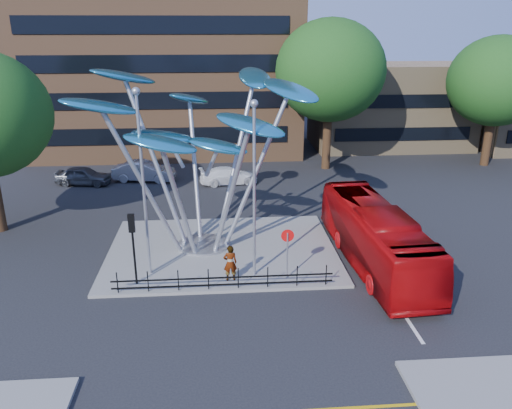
{
  "coord_description": "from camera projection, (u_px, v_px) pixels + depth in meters",
  "views": [
    {
      "loc": [
        -1.1,
        -18.38,
        11.35
      ],
      "look_at": [
        0.66,
        4.0,
        3.34
      ],
      "focal_mm": 35.0,
      "sensor_mm": 36.0,
      "label": 1
    }
  ],
  "objects": [
    {
      "name": "tree_far",
      "position": [
        497.0,
        81.0,
        41.04
      ],
      "size": [
        8.0,
        8.0,
        10.81
      ],
      "color": "black",
      "rests_on": "ground"
    },
    {
      "name": "ground",
      "position": [
        248.0,
        310.0,
        21.15
      ],
      "size": [
        120.0,
        120.0,
        0.0
      ],
      "primitive_type": "plane",
      "color": "black",
      "rests_on": "ground"
    },
    {
      "name": "street_lamp_left",
      "position": [
        142.0,
        169.0,
        22.3
      ],
      "size": [
        0.36,
        0.36,
        8.8
      ],
      "color": "#9EA0A5",
      "rests_on": "traffic_island"
    },
    {
      "name": "pedestrian_railing_front",
      "position": [
        223.0,
        281.0,
        22.49
      ],
      "size": [
        10.0,
        0.06,
        1.0
      ],
      "color": "black",
      "rests_on": "traffic_island"
    },
    {
      "name": "parked_car_mid",
      "position": [
        144.0,
        171.0,
        38.68
      ],
      "size": [
        4.93,
        2.36,
        1.56
      ],
      "primitive_type": "imported",
      "rotation": [
        0.0,
        0.0,
        1.42
      ],
      "color": "#A2A4A9",
      "rests_on": "ground"
    },
    {
      "name": "tree_right",
      "position": [
        330.0,
        71.0,
        39.69
      ],
      "size": [
        8.8,
        8.8,
        12.11
      ],
      "color": "black",
      "rests_on": "ground"
    },
    {
      "name": "pedestrian",
      "position": [
        230.0,
        263.0,
        23.1
      ],
      "size": [
        0.68,
        0.48,
        1.75
      ],
      "primitive_type": "imported",
      "rotation": [
        0.0,
        0.0,
        3.24
      ],
      "color": "gray",
      "rests_on": "traffic_island"
    },
    {
      "name": "traffic_light_island",
      "position": [
        132.0,
        234.0,
        22.25
      ],
      "size": [
        0.28,
        0.18,
        3.42
      ],
      "color": "black",
      "rests_on": "traffic_island"
    },
    {
      "name": "parked_car_right",
      "position": [
        229.0,
        176.0,
        38.04
      ],
      "size": [
        4.6,
        2.43,
        1.27
      ],
      "primitive_type": "imported",
      "rotation": [
        0.0,
        0.0,
        1.73
      ],
      "color": "white",
      "rests_on": "ground"
    },
    {
      "name": "no_entry_sign_island",
      "position": [
        287.0,
        245.0,
        23.05
      ],
      "size": [
        0.6,
        0.1,
        2.45
      ],
      "color": "#9EA0A5",
      "rests_on": "traffic_island"
    },
    {
      "name": "red_bus",
      "position": [
        375.0,
        236.0,
        24.79
      ],
      "size": [
        3.16,
        11.07,
        3.05
      ],
      "primitive_type": "imported",
      "rotation": [
        0.0,
        0.0,
        0.05
      ],
      "color": "#A5070A",
      "rests_on": "ground"
    },
    {
      "name": "parked_car_left",
      "position": [
        83.0,
        176.0,
        37.81
      ],
      "size": [
        4.32,
        2.23,
        1.4
      ],
      "primitive_type": "imported",
      "rotation": [
        0.0,
        0.0,
        1.43
      ],
      "color": "#46494F",
      "rests_on": "ground"
    },
    {
      "name": "street_lamp_right",
      "position": [
        254.0,
        175.0,
        22.29
      ],
      "size": [
        0.36,
        0.36,
        8.3
      ],
      "color": "#9EA0A5",
      "rests_on": "traffic_island"
    },
    {
      "name": "traffic_island",
      "position": [
        222.0,
        250.0,
        26.68
      ],
      "size": [
        12.0,
        9.0,
        0.15
      ],
      "primitive_type": "cube",
      "color": "slate",
      "rests_on": "ground"
    },
    {
      "name": "leaf_sculpture",
      "position": [
        198.0,
        122.0,
        24.96
      ],
      "size": [
        12.72,
        9.54,
        9.51
      ],
      "color": "#9EA0A5",
      "rests_on": "traffic_island"
    },
    {
      "name": "low_building_near",
      "position": [
        390.0,
        106.0,
        49.15
      ],
      "size": [
        15.0,
        8.0,
        8.0
      ],
      "primitive_type": "cube",
      "color": "#9E845D",
      "rests_on": "ground"
    }
  ]
}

